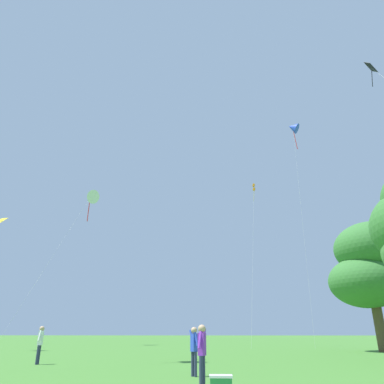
% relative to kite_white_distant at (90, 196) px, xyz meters
% --- Properties ---
extents(kite_white_distant, '(4.93, 12.66, 20.66)m').
position_rel_kite_white_distant_xyz_m(kite_white_distant, '(0.00, 0.00, 0.00)').
color(kite_white_distant, white).
rests_on(kite_white_distant, ground_plane).
extents(kite_orange_box, '(2.45, 7.99, 20.23)m').
position_rel_kite_white_distant_xyz_m(kite_orange_box, '(22.90, -1.54, -0.22)').
color(kite_orange_box, orange).
rests_on(kite_orange_box, ground_plane).
extents(kite_blue_delta, '(2.93, 6.75, 29.00)m').
position_rel_kite_white_distant_xyz_m(kite_blue_delta, '(28.75, -2.62, 8.57)').
color(kite_blue_delta, blue).
rests_on(kite_blue_delta, ground_plane).
extents(person_near_tree, '(0.24, 0.57, 1.77)m').
position_rel_kite_white_distant_xyz_m(person_near_tree, '(8.56, -27.64, -18.39)').
color(person_near_tree, '#2D3351').
rests_on(person_near_tree, ground_plane).
extents(person_far_back, '(0.27, 0.54, 1.69)m').
position_rel_kite_white_distant_xyz_m(person_far_back, '(16.98, -35.06, -18.44)').
color(person_far_back, '#2D3351').
rests_on(person_far_back, ground_plane).
extents(person_in_red_shirt, '(0.47, 0.30, 1.54)m').
position_rel_kite_white_distant_xyz_m(person_in_red_shirt, '(16.05, -23.55, -18.53)').
color(person_in_red_shirt, gray).
rests_on(person_in_red_shirt, ground_plane).
extents(person_in_blue_jacket, '(0.41, 0.46, 1.66)m').
position_rel_kite_white_distant_xyz_m(person_in_blue_jacket, '(16.59, -32.38, -18.46)').
color(person_in_blue_jacket, '#2D3351').
rests_on(person_in_blue_jacket, ground_plane).
extents(tree_right_cluster, '(7.37, 6.52, 10.75)m').
position_rel_kite_white_distant_xyz_m(tree_right_cluster, '(31.06, -14.15, -12.43)').
color(tree_right_cluster, brown).
rests_on(tree_right_cluster, ground_plane).
extents(picnic_cooler, '(0.60, 0.40, 0.44)m').
position_rel_kite_white_distant_xyz_m(picnic_cooler, '(17.51, -36.19, -19.23)').
color(picnic_cooler, '#2D8C47').
rests_on(picnic_cooler, ground_plane).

